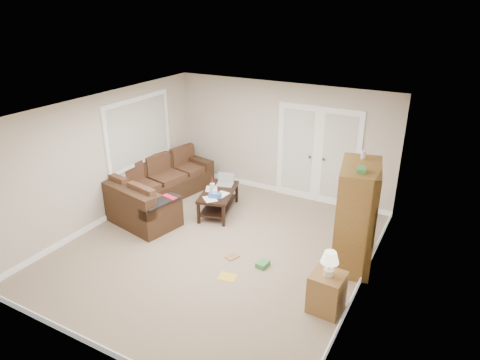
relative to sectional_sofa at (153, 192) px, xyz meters
The scene contains 17 objects.
floor 2.25m from the sectional_sofa, 21.87° to the right, with size 5.50×5.50×0.00m, color gray.
ceiling 3.12m from the sectional_sofa, 21.87° to the right, with size 5.00×5.50×0.02m, color white.
wall_left 1.32m from the sectional_sofa, 117.48° to the right, with size 0.02×5.50×2.50m, color beige.
wall_right 4.73m from the sectional_sofa, 10.30° to the right, with size 0.02×5.50×2.50m, color beige.
wall_back 2.97m from the sectional_sofa, 42.87° to the left, with size 5.00×0.02×2.50m, color beige.
wall_front 4.24m from the sectional_sofa, 59.99° to the right, with size 5.00×0.02×2.50m, color beige.
baseboards 2.25m from the sectional_sofa, 21.87° to the right, with size 5.00×5.50×0.10m, color white, non-canonical shape.
french_doors 3.55m from the sectional_sofa, 32.86° to the left, with size 1.80×0.05×2.13m.
window_left 1.30m from the sectional_sofa, 156.78° to the left, with size 0.05×1.92×1.42m.
sectional_sofa is the anchor object (origin of this frame).
coffee_table 1.43m from the sectional_sofa, 16.62° to the left, with size 0.89×1.30×0.81m.
tv_armoire 4.30m from the sectional_sofa, ahead, with size 0.81×1.19×1.87m.
side_cabinet 4.51m from the sectional_sofa, 18.77° to the right, with size 0.47×0.47×0.95m.
space_heater 4.38m from the sectional_sofa, 21.74° to the left, with size 0.12×0.10×0.29m, color silver.
floor_magazine 3.05m from the sectional_sofa, 28.88° to the right, with size 0.29×0.22×0.01m, color yellow.
floor_greenbox 3.18m from the sectional_sofa, 17.12° to the right, with size 0.17×0.22×0.09m, color #3C8544.
floor_book 2.56m from the sectional_sofa, 21.11° to the right, with size 0.16×0.22×0.02m, color olive.
Camera 1 is at (3.48, -5.50, 4.10)m, focal length 32.00 mm.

